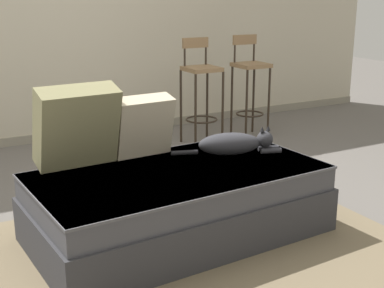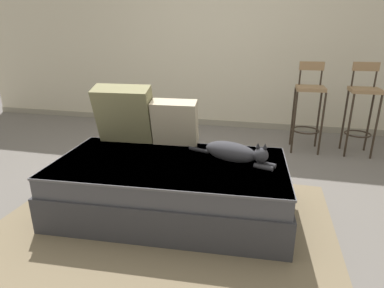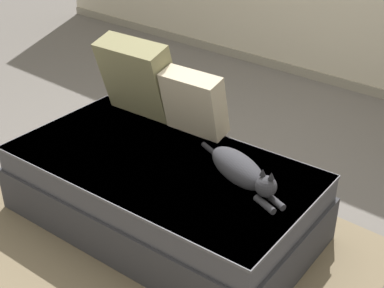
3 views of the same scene
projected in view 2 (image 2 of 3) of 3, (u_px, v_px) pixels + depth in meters
ground_plane at (184, 189)px, 2.97m from camera, size 16.00×16.00×0.00m
wall_back_panel at (223, 38)px, 4.61m from camera, size 8.00×0.10×2.60m
wall_baseboard_trim at (220, 123)px, 4.97m from camera, size 8.00×0.02×0.09m
area_rug at (159, 231)px, 2.33m from camera, size 2.49×2.06×0.01m
couch at (171, 186)px, 2.53m from camera, size 1.85×1.07×0.43m
throw_pillow_corner at (125, 114)px, 2.81m from camera, size 0.51×0.34×0.52m
throw_pillow_middle at (175, 122)px, 2.76m from camera, size 0.40×0.25×0.41m
cat at (234, 152)px, 2.44m from camera, size 0.71×0.33×0.19m
bar_stool_near_window at (309, 102)px, 3.80m from camera, size 0.33×0.33×1.05m
bar_stool_by_doorway at (363, 103)px, 3.66m from camera, size 0.32×0.32×1.06m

